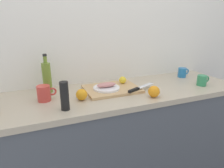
# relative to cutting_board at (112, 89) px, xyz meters

# --- Properties ---
(back_wall) EXTENTS (3.20, 0.05, 2.50)m
(back_wall) POSITION_rel_cutting_board_xyz_m (0.04, 0.29, 0.34)
(back_wall) COLOR white
(back_wall) RESTS_ON ground_plane
(kitchen_counter) EXTENTS (2.00, 0.60, 0.90)m
(kitchen_counter) POSITION_rel_cutting_board_xyz_m (0.04, -0.04, -0.46)
(kitchen_counter) COLOR #4C5159
(kitchen_counter) RESTS_ON ground_plane
(cutting_board) EXTENTS (0.41, 0.31, 0.02)m
(cutting_board) POSITION_rel_cutting_board_xyz_m (0.00, 0.00, 0.00)
(cutting_board) COLOR tan
(cutting_board) RESTS_ON kitchen_counter
(white_plate) EXTENTS (0.20, 0.20, 0.01)m
(white_plate) POSITION_rel_cutting_board_xyz_m (-0.05, -0.01, 0.02)
(white_plate) COLOR white
(white_plate) RESTS_ON cutting_board
(fish_fillet) EXTENTS (0.15, 0.06, 0.04)m
(fish_fillet) POSITION_rel_cutting_board_xyz_m (-0.05, -0.01, 0.04)
(fish_fillet) COLOR tan
(fish_fillet) RESTS_ON white_plate
(chef_knife) EXTENTS (0.28, 0.14, 0.02)m
(chef_knife) POSITION_rel_cutting_board_xyz_m (0.17, -0.11, 0.02)
(chef_knife) COLOR silver
(chef_knife) RESTS_ON cutting_board
(lemon_0) EXTENTS (0.06, 0.06, 0.06)m
(lemon_0) POSITION_rel_cutting_board_xyz_m (0.12, 0.07, 0.04)
(lemon_0) COLOR yellow
(lemon_0) RESTS_ON cutting_board
(olive_oil_bottle) EXTENTS (0.06, 0.06, 0.29)m
(olive_oil_bottle) POSITION_rel_cutting_board_xyz_m (-0.46, 0.14, 0.11)
(olive_oil_bottle) COLOR olive
(olive_oil_bottle) RESTS_ON kitchen_counter
(coffee_mug_0) EXTENTS (0.12, 0.08, 0.09)m
(coffee_mug_0) POSITION_rel_cutting_board_xyz_m (0.74, -0.17, 0.03)
(coffee_mug_0) COLOR #338C59
(coffee_mug_0) RESTS_ON kitchen_counter
(coffee_mug_1) EXTENTS (0.13, 0.09, 0.11)m
(coffee_mug_1) POSITION_rel_cutting_board_xyz_m (-0.50, -0.03, 0.04)
(coffee_mug_1) COLOR #CC3F38
(coffee_mug_1) RESTS_ON kitchen_counter
(coffee_mug_2) EXTENTS (0.12, 0.08, 0.09)m
(coffee_mug_2) POSITION_rel_cutting_board_xyz_m (0.76, 0.10, 0.03)
(coffee_mug_2) COLOR #2672B2
(coffee_mug_2) RESTS_ON kitchen_counter
(orange_0) EXTENTS (0.08, 0.08, 0.08)m
(orange_0) POSITION_rel_cutting_board_xyz_m (0.22, -0.24, 0.03)
(orange_0) COLOR orange
(orange_0) RESTS_ON kitchen_counter
(orange_2) EXTENTS (0.08, 0.08, 0.08)m
(orange_2) POSITION_rel_cutting_board_xyz_m (-0.26, -0.11, 0.03)
(orange_2) COLOR orange
(orange_2) RESTS_ON kitchen_counter
(pepper_mill) EXTENTS (0.05, 0.05, 0.18)m
(pepper_mill) POSITION_rel_cutting_board_xyz_m (-0.39, -0.22, 0.08)
(pepper_mill) COLOR black
(pepper_mill) RESTS_ON kitchen_counter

